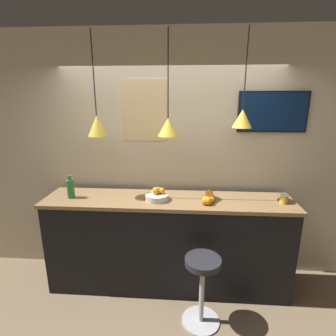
{
  "coord_description": "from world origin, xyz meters",
  "views": [
    {
      "loc": [
        0.18,
        -2.11,
        2.18
      ],
      "look_at": [
        0.0,
        0.55,
        1.44
      ],
      "focal_mm": 28.0,
      "sensor_mm": 36.0,
      "label": 1
    }
  ],
  "objects_px": {
    "juice_bottle": "(71,188)",
    "mounted_tv": "(273,112)",
    "fruit_bowl": "(157,196)",
    "spread_jar": "(284,199)",
    "bar_stool": "(202,280)"
  },
  "relations": [
    {
      "from": "fruit_bowl",
      "to": "mounted_tv",
      "type": "xyz_separation_m",
      "value": [
        1.24,
        0.37,
        0.87
      ]
    },
    {
      "from": "juice_bottle",
      "to": "mounted_tv",
      "type": "distance_m",
      "value": 2.37
    },
    {
      "from": "bar_stool",
      "to": "mounted_tv",
      "type": "distance_m",
      "value": 1.91
    },
    {
      "from": "spread_jar",
      "to": "mounted_tv",
      "type": "height_order",
      "value": "mounted_tv"
    },
    {
      "from": "spread_jar",
      "to": "fruit_bowl",
      "type": "bearing_deg",
      "value": 179.82
    },
    {
      "from": "fruit_bowl",
      "to": "juice_bottle",
      "type": "xyz_separation_m",
      "value": [
        -0.96,
        -0.0,
        0.06
      ]
    },
    {
      "from": "bar_stool",
      "to": "spread_jar",
      "type": "relative_size",
      "value": 7.67
    },
    {
      "from": "bar_stool",
      "to": "mounted_tv",
      "type": "relative_size",
      "value": 0.96
    },
    {
      "from": "juice_bottle",
      "to": "mounted_tv",
      "type": "height_order",
      "value": "mounted_tv"
    },
    {
      "from": "bar_stool",
      "to": "fruit_bowl",
      "type": "bearing_deg",
      "value": 134.19
    },
    {
      "from": "juice_bottle",
      "to": "spread_jar",
      "type": "relative_size",
      "value": 2.71
    },
    {
      "from": "bar_stool",
      "to": "juice_bottle",
      "type": "bearing_deg",
      "value": 161.19
    },
    {
      "from": "juice_bottle",
      "to": "mounted_tv",
      "type": "relative_size",
      "value": 0.34
    },
    {
      "from": "fruit_bowl",
      "to": "bar_stool",
      "type": "bearing_deg",
      "value": -45.81
    },
    {
      "from": "juice_bottle",
      "to": "spread_jar",
      "type": "distance_m",
      "value": 2.29
    }
  ]
}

